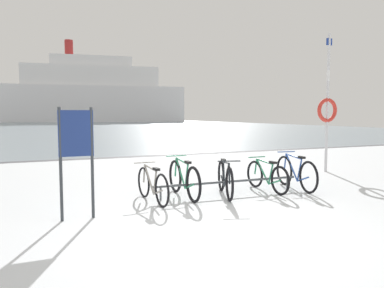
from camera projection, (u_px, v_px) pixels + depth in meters
name	position (u px, v px, depth m)	size (l,w,h in m)	color
ground	(48.00, 127.00, 54.74)	(80.00, 132.00, 0.08)	silver
bike_rack	(228.00, 182.00, 7.99)	(3.39, 0.17, 0.31)	#4C5156
bicycle_0	(152.00, 185.00, 7.29)	(0.46, 1.60, 0.75)	black
bicycle_1	(184.00, 179.00, 7.73)	(0.46, 1.78, 0.84)	black
bicycle_2	(225.00, 179.00, 7.86)	(0.66, 1.63, 0.81)	black
bicycle_3	(267.00, 176.00, 8.35)	(0.46, 1.59, 0.74)	black
bicycle_4	(296.00, 173.00, 8.59)	(0.46, 1.75, 0.84)	black
info_sign	(76.00, 144.00, 6.01)	(0.55, 0.05, 1.85)	#33383D
rescue_post	(327.00, 106.00, 11.10)	(0.73, 0.11, 4.12)	silver
ferry_ship	(95.00, 95.00, 88.88)	(41.87, 16.50, 19.09)	white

